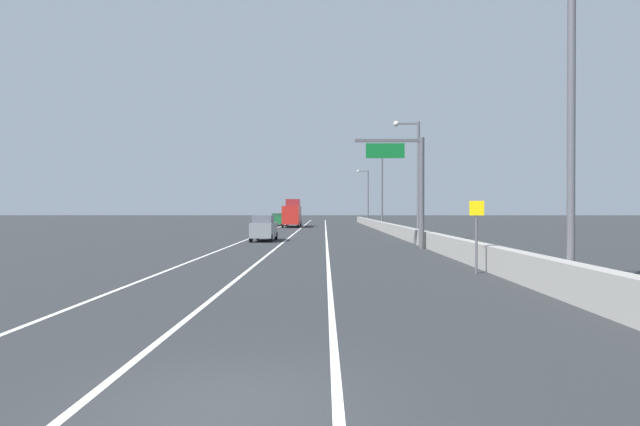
% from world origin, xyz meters
% --- Properties ---
extents(ground_plane, '(320.00, 320.00, 0.00)m').
position_xyz_m(ground_plane, '(0.00, 64.00, 0.00)').
color(ground_plane, '#26282B').
extents(lane_stripe_left, '(0.16, 130.00, 0.00)m').
position_xyz_m(lane_stripe_left, '(-5.50, 55.00, 0.00)').
color(lane_stripe_left, silver).
rests_on(lane_stripe_left, ground_plane).
extents(lane_stripe_center, '(0.16, 130.00, 0.00)m').
position_xyz_m(lane_stripe_center, '(-2.00, 55.00, 0.00)').
color(lane_stripe_center, silver).
rests_on(lane_stripe_center, ground_plane).
extents(lane_stripe_right, '(0.16, 130.00, 0.00)m').
position_xyz_m(lane_stripe_right, '(1.50, 55.00, 0.00)').
color(lane_stripe_right, silver).
rests_on(lane_stripe_right, ground_plane).
extents(jersey_barrier_right, '(0.60, 120.00, 1.10)m').
position_xyz_m(jersey_barrier_right, '(8.48, 40.00, 0.55)').
color(jersey_barrier_right, gray).
rests_on(jersey_barrier_right, ground_plane).
extents(overhead_sign_gantry, '(4.68, 0.36, 7.50)m').
position_xyz_m(overhead_sign_gantry, '(7.14, 27.48, 4.73)').
color(overhead_sign_gantry, '#47474C').
rests_on(overhead_sign_gantry, ground_plane).
extents(speed_advisory_sign, '(0.60, 0.11, 3.00)m').
position_xyz_m(speed_advisory_sign, '(7.58, 14.14, 1.76)').
color(speed_advisory_sign, '#4C4C51').
rests_on(speed_advisory_sign, ground_plane).
extents(lamp_post_right_near, '(2.14, 0.44, 9.83)m').
position_xyz_m(lamp_post_right_near, '(8.64, 8.89, 5.66)').
color(lamp_post_right_near, '#4C4C51').
rests_on(lamp_post_right_near, ground_plane).
extents(lamp_post_right_second, '(2.14, 0.44, 9.83)m').
position_xyz_m(lamp_post_right_second, '(8.69, 34.49, 5.66)').
color(lamp_post_right_second, '#4C4C51').
rests_on(lamp_post_right_second, ground_plane).
extents(lamp_post_right_third, '(2.14, 0.44, 9.83)m').
position_xyz_m(lamp_post_right_third, '(8.65, 60.09, 5.66)').
color(lamp_post_right_third, '#4C4C51').
rests_on(lamp_post_right_third, ground_plane).
extents(lamp_post_right_fourth, '(2.14, 0.44, 9.83)m').
position_xyz_m(lamp_post_right_fourth, '(9.01, 85.69, 5.66)').
color(lamp_post_right_fourth, '#4C4C51').
rests_on(lamp_post_right_fourth, ground_plane).
extents(car_gray_0, '(1.89, 4.70, 2.13)m').
position_xyz_m(car_gray_0, '(-3.75, 35.57, 1.06)').
color(car_gray_0, slate).
rests_on(car_gray_0, ground_plane).
extents(car_green_1, '(2.00, 4.55, 2.01)m').
position_xyz_m(car_green_1, '(-6.51, 76.81, 1.00)').
color(car_green_1, '#196033').
rests_on(car_green_1, ground_plane).
extents(car_red_2, '(2.05, 4.50, 1.98)m').
position_xyz_m(car_red_2, '(-6.69, 90.60, 0.99)').
color(car_red_2, red).
rests_on(car_red_2, ground_plane).
extents(box_truck, '(2.49, 8.78, 4.24)m').
position_xyz_m(box_truck, '(-3.56, 69.64, 1.94)').
color(box_truck, '#A51E19').
rests_on(box_truck, ground_plane).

